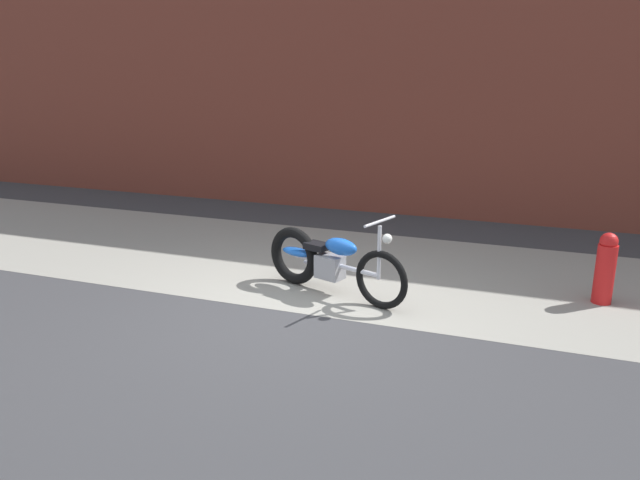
{
  "coord_description": "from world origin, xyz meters",
  "views": [
    {
      "loc": [
        2.37,
        -5.82,
        2.66
      ],
      "look_at": [
        0.1,
        0.4,
        0.75
      ],
      "focal_mm": 34.3,
      "sensor_mm": 36.0,
      "label": 1
    }
  ],
  "objects": [
    {
      "name": "fire_hydrant",
      "position": [
        3.17,
        1.5,
        0.42
      ],
      "size": [
        0.22,
        0.22,
        0.84
      ],
      "color": "red",
      "rests_on": "ground"
    },
    {
      "name": "brick_building_wall",
      "position": [
        0.0,
        5.2,
        3.05
      ],
      "size": [
        36.0,
        0.5,
        6.11
      ],
      "primitive_type": "cube",
      "color": "brown",
      "rests_on": "ground"
    },
    {
      "name": "sidewalk_slab",
      "position": [
        0.0,
        1.75,
        0.0
      ],
      "size": [
        36.0,
        3.5,
        0.01
      ],
      "primitive_type": "cube",
      "color": "gray",
      "rests_on": "ground"
    },
    {
      "name": "ground_plane",
      "position": [
        0.0,
        0.0,
        0.0
      ],
      "size": [
        80.0,
        80.0,
        0.0
      ],
      "primitive_type": "plane",
      "color": "#38383A"
    },
    {
      "name": "motorcycle_blue",
      "position": [
        0.05,
        0.72,
        0.4
      ],
      "size": [
        1.93,
        0.86,
        1.03
      ],
      "rotation": [
        0.0,
        0.0,
        -0.33
      ],
      "color": "black",
      "rests_on": "ground"
    }
  ]
}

